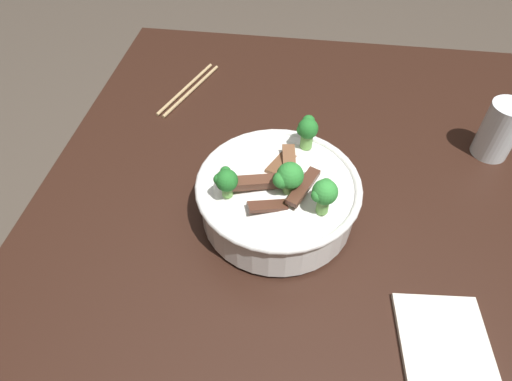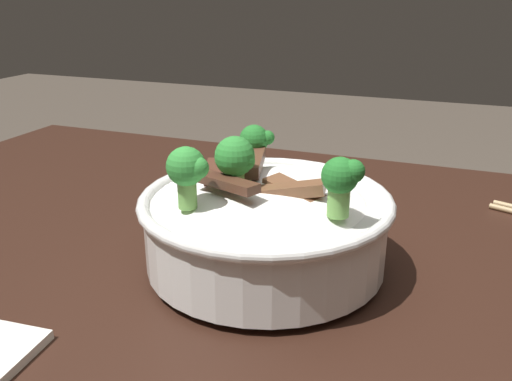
# 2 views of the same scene
# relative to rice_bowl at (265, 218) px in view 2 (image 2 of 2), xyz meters

# --- Properties ---
(rice_bowl) EXTENTS (0.25, 0.25, 0.14)m
(rice_bowl) POSITION_rel_rice_bowl_xyz_m (0.00, 0.00, 0.00)
(rice_bowl) COLOR white
(rice_bowl) RESTS_ON dining_table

